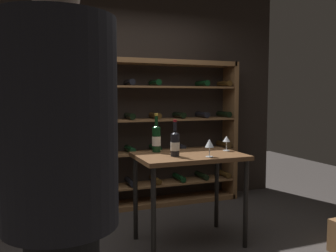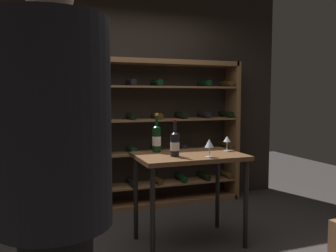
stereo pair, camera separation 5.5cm
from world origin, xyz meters
name	(u,v)px [view 2 (the right image)]	position (x,y,z in m)	size (l,w,h in m)	color
back_wall	(116,95)	(0.00, 1.68, 1.42)	(4.63, 0.10, 2.84)	black
wine_rack	(131,135)	(0.14, 1.47, 0.92)	(2.93, 0.32, 1.86)	brown
tasting_table	(189,165)	(0.39, 0.21, 0.76)	(1.00, 0.65, 0.86)	brown
person_host_in_suit	(54,174)	(-0.87, -1.20, 1.06)	(0.50, 0.50, 1.92)	black
wine_bottle_black_capsule	(175,143)	(0.22, 0.14, 0.98)	(0.08, 0.08, 0.33)	black
wine_bottle_gold_foil	(157,138)	(0.14, 0.44, 0.99)	(0.08, 0.08, 0.37)	black
wine_glass_stemmed_right	(209,144)	(0.49, 0.00, 0.98)	(0.08, 0.08, 0.16)	silver
wine_glass_stemmed_left	(227,140)	(0.81, 0.26, 0.97)	(0.07, 0.07, 0.15)	silver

